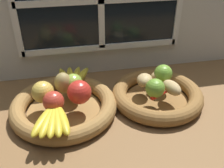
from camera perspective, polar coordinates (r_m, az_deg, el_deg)
ground_plane at (r=89.94cm, az=0.86°, el=-6.68°), size 140.00×90.00×3.00cm
back_wall at (r=102.95cm, az=-2.68°, el=16.91°), size 140.00×4.60×55.00cm
fruit_bowl_left at (r=88.32cm, az=-10.75°, el=-4.92°), size 36.22×36.22×5.31cm
fruit_bowl_right at (r=93.65cm, az=10.11°, el=-2.45°), size 32.91×32.91×5.31cm
apple_golden_left at (r=85.23cm, az=-15.33°, el=-1.76°), size 7.27×7.27×7.27cm
apple_red_front at (r=80.56cm, az=-13.05°, el=-3.86°), size 6.63×6.63×6.63cm
apple_red_right at (r=82.56cm, az=-7.39°, el=-1.70°), size 7.89×7.89×7.89cm
apple_green_back at (r=88.67cm, az=-8.72°, el=0.24°), size 6.50×6.50×6.50cm
pear_brown at (r=88.12cm, az=-10.93°, el=0.22°), size 8.51×8.52×7.64cm
banana_bunch_front at (r=76.44cm, az=-13.12°, el=-7.68°), size 12.67×16.75×3.33cm
banana_bunch_back at (r=95.42cm, az=-8.83°, el=1.35°), size 13.27×17.09×2.63cm
potato_small at (r=89.48cm, az=13.34°, el=-0.79°), size 6.67×9.19×4.41cm
potato_oblong at (r=92.14cm, az=7.38°, el=0.90°), size 7.66×8.28×4.35cm
potato_back at (r=95.69cm, az=10.62°, el=1.74°), size 6.54×4.67×4.01cm
lime_near at (r=85.99cm, az=9.67°, el=-0.93°), size 6.57×6.57×6.57cm
lime_far at (r=94.97cm, az=11.47°, el=2.33°), size 6.72×6.72×6.72cm
chili_pepper at (r=88.77cm, az=11.75°, el=-1.90°), size 11.29×6.05×1.72cm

